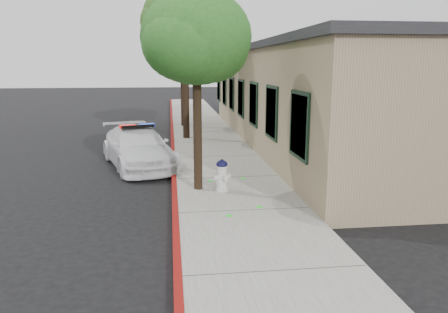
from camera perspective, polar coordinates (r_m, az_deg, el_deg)
ground at (r=9.89m, az=-6.78°, el=-8.25°), size 120.00×120.00×0.00m
sidewalk at (r=12.83m, az=0.28°, el=-3.07°), size 3.20×60.00×0.15m
red_curb at (r=12.73m, az=-6.62°, el=-3.25°), size 0.14×60.00×0.16m
clapboard_building at (r=19.51m, az=13.10°, el=7.92°), size 7.30×20.89×4.24m
police_car at (r=14.95m, az=-11.30°, el=1.22°), size 3.15×4.96×1.46m
fire_hydrant at (r=11.34m, az=-0.27°, el=-2.48°), size 0.49×0.43×0.85m
street_tree_near at (r=11.21m, az=-3.61°, el=14.90°), size 2.80×2.88×5.14m
street_tree_mid at (r=19.69m, az=-5.20°, el=17.50°), size 3.89×3.59×6.85m
street_tree_far at (r=23.71m, az=-5.46°, el=14.25°), size 3.01×3.05×5.60m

